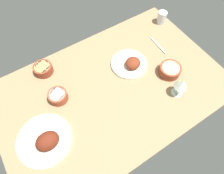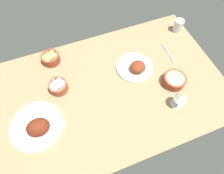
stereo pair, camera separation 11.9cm
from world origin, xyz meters
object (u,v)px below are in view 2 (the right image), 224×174
bowl_potatoes (174,80)px  bowl_cream (58,86)px  plate_near_viewer (37,126)px  water_tumbler (178,26)px  fork_loose (168,53)px  wine_glass (182,97)px  plate_far_side (136,67)px  bowl_pasta (51,58)px

bowl_potatoes → bowl_cream: bearing=162.5°
plate_near_viewer → bowl_cream: size_ratio=2.65×
bowl_cream → water_tumbler: (93.17, 17.79, 1.39)cm
plate_near_viewer → water_tumbler: plate_near_viewer is taller
fork_loose → bowl_potatoes: bearing=-20.4°
plate_near_viewer → fork_loose: size_ratio=1.70×
plate_near_viewer → wine_glass: 80.12cm
water_tumbler → wine_glass: bearing=-120.5°
plate_far_side → bowl_cream: 50.05cm
bowl_potatoes → fork_loose: size_ratio=0.78×
plate_near_viewer → bowl_potatoes: plate_near_viewer is taller
bowl_pasta → fork_loose: (76.11, -22.39, -2.75)cm
plate_near_viewer → bowl_pasta: (16.72, 43.32, 0.09)cm
plate_far_side → fork_loose: (26.48, 3.86, -1.89)cm
bowl_potatoes → wine_glass: (-5.55, -13.79, 6.71)cm
wine_glass → bowl_cream: bearing=150.5°
wine_glass → fork_loose: wine_glass is taller
plate_far_side → bowl_pasta: 56.15cm
plate_far_side → bowl_potatoes: plate_far_side is taller
bowl_pasta → wine_glass: (61.73, -58.09, 6.78)cm
bowl_pasta → bowl_potatoes: bowl_potatoes is taller
wine_glass → fork_loose: (14.38, 35.70, -9.53)cm
plate_near_viewer → fork_loose: 95.19cm
plate_near_viewer → plate_far_side: 68.51cm
bowl_pasta → water_tumbler: 93.01cm
plate_far_side → wine_glass: (12.10, -31.83, 7.64)cm
plate_near_viewer → bowl_pasta: size_ratio=2.51×
bowl_potatoes → water_tumbler: water_tumbler is taller
plate_far_side → bowl_cream: plate_far_side is taller
plate_far_side → bowl_pasta: (-49.63, 26.25, 0.86)cm
plate_far_side → bowl_potatoes: size_ratio=1.76×
plate_near_viewer → water_tumbler: size_ratio=3.21×
bowl_potatoes → bowl_pasta: bearing=146.6°
bowl_pasta → fork_loose: 79.38cm
plate_far_side → bowl_potatoes: 25.26cm
plate_near_viewer → bowl_potatoes: 84.00cm
bowl_cream → water_tumbler: water_tumbler is taller
wine_glass → plate_near_viewer: bearing=169.3°
wine_glass → water_tumbler: size_ratio=1.53×
bowl_pasta → fork_loose: bowl_pasta is taller
bowl_potatoes → fork_loose: (8.83, 21.91, -2.82)cm
bowl_cream → fork_loose: size_ratio=0.64×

